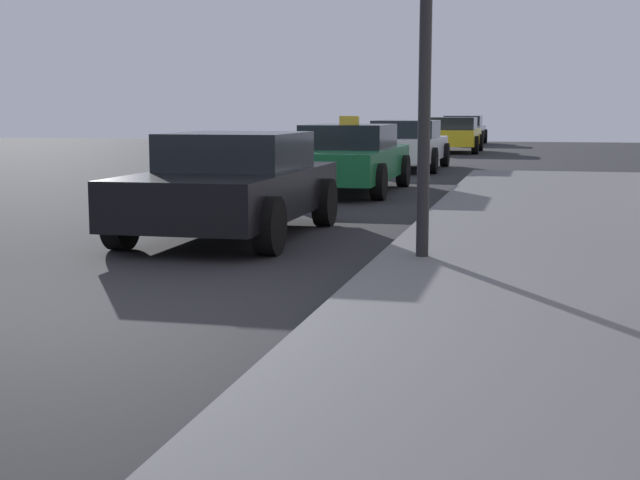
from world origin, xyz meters
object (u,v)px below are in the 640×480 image
object	(u,v)px
car_white	(405,144)
car_green	(347,158)
car_yellow	(453,134)
car_silver	(463,130)
car_black	(233,184)

from	to	relation	value
car_white	car_green	bearing A→B (deg)	88.96
car_green	car_yellow	xyz separation A→B (m)	(0.45, 16.84, -0.00)
car_green	car_white	bearing A→B (deg)	-91.04
car_silver	car_yellow	bearing A→B (deg)	92.30
car_black	car_silver	world-z (taller)	same
car_white	car_yellow	xyz separation A→B (m)	(0.32, 9.99, -0.00)
car_green	car_silver	size ratio (longest dim) A/B	1.10
car_yellow	car_green	bearing A→B (deg)	88.48
car_black	car_green	size ratio (longest dim) A/B	0.89
car_silver	car_white	bearing A→B (deg)	90.02
car_black	car_green	distance (m)	6.41
car_white	car_yellow	bearing A→B (deg)	-91.85
car_black	car_white	distance (m)	13.26
car_white	car_yellow	world-z (taller)	same
car_white	car_black	bearing A→B (deg)	89.04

